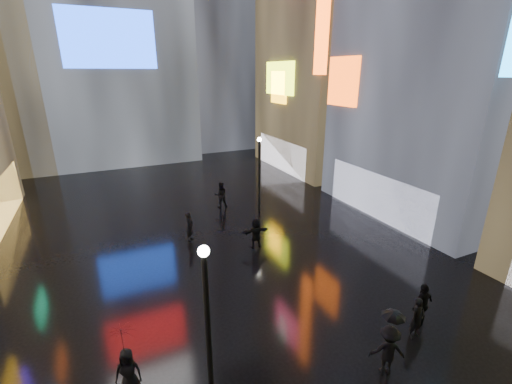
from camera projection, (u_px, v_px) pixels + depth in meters
ground at (202, 229)px, 21.20m from camera, size 140.00×140.00×0.00m
building_right_far at (332, 17)px, 31.44m from camera, size 10.28×12.00×28.00m
tower_flank_right at (206, 4)px, 41.38m from camera, size 12.00×12.00×34.00m
lamp_near at (208, 321)px, 9.10m from camera, size 0.30×0.30×5.20m
lamp_far at (259, 171)px, 22.96m from camera, size 0.30×0.30×5.20m
pedestrian_2 at (388, 350)px, 10.85m from camera, size 1.30×1.11×1.75m
pedestrian_3 at (422, 305)px, 12.91m from camera, size 1.10×0.54×1.81m
pedestrian_4 at (128, 372)px, 10.16m from camera, size 0.89×0.72×1.58m
pedestrian_5 at (256, 233)px, 18.76m from camera, size 1.61×0.63×1.69m
pedestrian_6 at (190, 227)px, 19.53m from camera, size 0.70×0.74×1.71m
pedestrian_7 at (221, 195)px, 24.36m from camera, size 1.03×0.88×1.86m
umbrella_1 at (393, 320)px, 10.45m from camera, size 0.78×0.78×0.62m
umbrella_2 at (123, 340)px, 9.76m from camera, size 1.02×1.00×0.82m
pedestrian_8 at (417, 318)px, 12.35m from camera, size 0.63×0.45×1.62m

